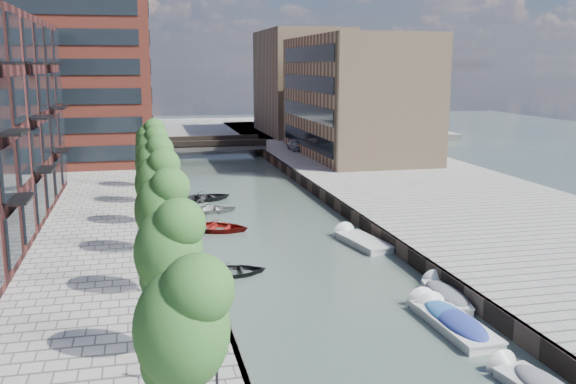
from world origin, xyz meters
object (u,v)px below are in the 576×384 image
object	(u,v)px
tree_5	(151,149)
motorboat_2	(359,241)
tree_1	(169,246)
sloop_1	(230,275)
sloop_3	(208,213)
tree_0	(182,321)
car	(297,145)
tree_4	(154,162)
bridge	(213,145)
tree_2	(161,205)
sloop_4	(204,200)
tree_6	(150,139)
tree_3	(157,180)
motorboat_3	(454,324)
sloop_2	(216,231)
motorboat_4	(444,294)
motorboat_0	(443,317)

from	to	relation	value
tree_5	motorboat_2	size ratio (longest dim) A/B	1.08
tree_1	tree_5	bearing A→B (deg)	90.00
sloop_1	sloop_3	distance (m)	15.95
tree_0	car	world-z (taller)	tree_0
tree_4	sloop_1	xyz separation A→B (m)	(3.84, -9.00, -5.31)
tree_0	tree_5	world-z (taller)	same
bridge	tree_2	size ratio (longest dim) A/B	2.18
sloop_4	tree_5	bearing A→B (deg)	124.54
bridge	sloop_4	size ratio (longest dim) A/B	2.70
bridge	sloop_1	size ratio (longest dim) A/B	3.14
tree_0	tree_6	size ratio (longest dim) A/B	1.00
tree_4	motorboat_2	xyz separation A→B (m)	(13.15, -4.34, -5.21)
tree_5	tree_3	bearing A→B (deg)	-90.00
tree_5	sloop_1	world-z (taller)	tree_5
tree_5	sloop_1	distance (m)	17.29
sloop_4	tree_4	bearing A→B (deg)	147.11
car	tree_1	bearing A→B (deg)	-109.68
tree_4	tree_1	bearing A→B (deg)	-90.00
motorboat_3	car	xyz separation A→B (m)	(5.89, 53.76, 1.51)
tree_3	motorboat_2	world-z (taller)	tree_3
tree_2	tree_6	size ratio (longest dim) A/B	1.00
tree_1	sloop_2	distance (m)	23.01
tree_5	motorboat_4	bearing A→B (deg)	-57.66
sloop_2	car	xyz separation A→B (m)	(14.32, 34.01, 1.72)
tree_4	bridge	bearing A→B (deg)	78.00
sloop_3	sloop_4	bearing A→B (deg)	-2.51
tree_4	sloop_1	distance (m)	11.13
tree_2	car	distance (m)	52.51
tree_2	sloop_3	distance (m)	22.01
tree_0	tree_4	size ratio (longest dim) A/B	1.00
sloop_1	tree_4	bearing A→B (deg)	24.19
sloop_1	tree_5	bearing A→B (deg)	14.58
sloop_2	tree_2	bearing A→B (deg)	-171.51
tree_0	tree_5	xyz separation A→B (m)	(0.00, 35.00, 0.00)
motorboat_0	tree_1	bearing A→B (deg)	-165.90
tree_5	tree_6	xyz separation A→B (m)	(0.00, 7.00, 0.00)
bridge	tree_6	xyz separation A→B (m)	(-8.50, -26.00, 3.92)
motorboat_2	sloop_2	bearing A→B (deg)	149.22
sloop_3	motorboat_4	bearing A→B (deg)	-156.09
tree_2	motorboat_3	bearing A→B (deg)	-20.61
sloop_2	sloop_3	distance (m)	5.95
tree_0	tree_3	size ratio (longest dim) A/B	1.00
motorboat_3	bridge	bearing A→B (deg)	94.02
tree_4	sloop_3	size ratio (longest dim) A/B	1.26
sloop_3	car	xyz separation A→B (m)	(14.30, 28.06, 1.72)
bridge	tree_4	xyz separation A→B (m)	(-8.50, -40.00, 3.92)
tree_1	tree_4	world-z (taller)	same
tree_0	tree_3	world-z (taller)	same
sloop_2	car	size ratio (longest dim) A/B	1.13
sloop_1	motorboat_4	xyz separation A→B (m)	(10.16, -6.11, 0.19)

